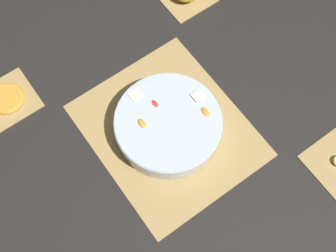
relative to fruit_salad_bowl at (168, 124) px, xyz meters
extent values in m
plane|color=black|center=(0.00, 0.00, -0.04)|extent=(6.00, 6.00, 0.00)
cube|color=tan|center=(0.00, 0.00, -0.03)|extent=(0.40, 0.34, 0.01)
cube|color=#3D2D19|center=(-0.16, 0.00, -0.03)|extent=(0.01, 0.34, 0.00)
cube|color=#3D2D19|center=(-0.12, 0.00, -0.03)|extent=(0.01, 0.34, 0.00)
cube|color=#3D2D19|center=(-0.08, 0.00, -0.03)|extent=(0.01, 0.34, 0.00)
cube|color=#3D2D19|center=(-0.04, 0.00, -0.03)|extent=(0.01, 0.34, 0.00)
cube|color=#3D2D19|center=(0.00, 0.00, -0.03)|extent=(0.01, 0.34, 0.00)
cube|color=#3D2D19|center=(0.04, 0.00, -0.03)|extent=(0.01, 0.34, 0.00)
cube|color=#3D2D19|center=(0.08, 0.00, -0.03)|extent=(0.01, 0.34, 0.00)
cube|color=#3D2D19|center=(0.12, 0.00, -0.03)|extent=(0.01, 0.34, 0.00)
cube|color=#3D2D19|center=(0.16, 0.00, -0.03)|extent=(0.01, 0.34, 0.00)
cube|color=#3D2D19|center=(-0.26, -0.27, -0.03)|extent=(0.00, 0.13, 0.00)
cube|color=#3D2D19|center=(0.28, -0.27, -0.03)|extent=(0.00, 0.13, 0.00)
cube|color=tan|center=(0.30, 0.27, -0.03)|extent=(0.13, 0.13, 0.01)
cube|color=#3D2D19|center=(0.26, 0.27, -0.03)|extent=(0.00, 0.13, 0.00)
cube|color=#3D2D19|center=(0.30, 0.27, -0.03)|extent=(0.00, 0.13, 0.00)
cube|color=#3D2D19|center=(0.33, 0.27, -0.03)|extent=(0.00, 0.13, 0.00)
cylinder|color=silver|center=(0.00, 0.00, 0.00)|extent=(0.25, 0.25, 0.05)
torus|color=silver|center=(0.00, 0.00, 0.02)|extent=(0.25, 0.25, 0.01)
cylinder|color=beige|center=(-0.01, 0.05, 0.00)|extent=(0.03, 0.03, 0.01)
cylinder|color=beige|center=(-0.03, 0.03, 0.02)|extent=(0.03, 0.03, 0.01)
cylinder|color=beige|center=(-0.07, 0.01, 0.01)|extent=(0.03, 0.03, 0.01)
cylinder|color=beige|center=(-0.02, -0.05, 0.01)|extent=(0.03, 0.03, 0.01)
cylinder|color=beige|center=(0.00, 0.00, -0.02)|extent=(0.03, 0.03, 0.01)
cylinder|color=beige|center=(-0.08, -0.01, 0.01)|extent=(0.03, 0.03, 0.01)
cylinder|color=beige|center=(0.00, 0.02, 0.01)|extent=(0.03, 0.03, 0.01)
cube|color=white|center=(0.04, -0.07, 0.00)|extent=(0.03, 0.03, 0.03)
cube|color=white|center=(0.01, -0.09, 0.02)|extent=(0.02, 0.02, 0.02)
cube|color=white|center=(0.00, -0.07, -0.01)|extent=(0.02, 0.02, 0.02)
cube|color=white|center=(0.04, 0.06, -0.02)|extent=(0.03, 0.03, 0.03)
cube|color=white|center=(-0.09, 0.05, -0.02)|extent=(0.03, 0.03, 0.03)
cube|color=white|center=(-0.07, 0.06, 0.00)|extent=(0.03, 0.03, 0.03)
cube|color=white|center=(0.10, 0.02, 0.01)|extent=(0.03, 0.03, 0.03)
cube|color=white|center=(-0.07, -0.06, -0.01)|extent=(0.02, 0.02, 0.02)
ellipsoid|color=red|center=(-0.05, -0.01, -0.01)|extent=(0.03, 0.02, 0.01)
ellipsoid|color=red|center=(-0.05, -0.04, -0.01)|extent=(0.03, 0.02, 0.01)
ellipsoid|color=red|center=(-0.04, 0.02, -0.02)|extent=(0.03, 0.02, 0.02)
ellipsoid|color=#F9A338|center=(0.03, 0.05, 0.02)|extent=(0.03, 0.02, 0.01)
ellipsoid|color=red|center=(0.05, 0.00, 0.02)|extent=(0.03, 0.02, 0.02)
ellipsoid|color=red|center=(0.07, -0.01, -0.01)|extent=(0.03, 0.02, 0.01)
ellipsoid|color=#F9A338|center=(-0.03, -0.08, 0.02)|extent=(0.03, 0.02, 0.02)
cylinder|color=#F9A338|center=(0.30, 0.27, -0.03)|extent=(0.08, 0.08, 0.01)
torus|color=#F4A82D|center=(0.30, 0.27, -0.03)|extent=(0.09, 0.09, 0.01)
camera|label=1|loc=(-0.35, 0.26, 1.00)|focal=50.00mm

